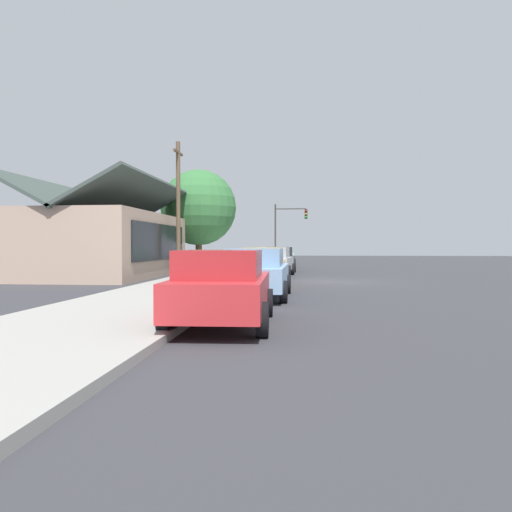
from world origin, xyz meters
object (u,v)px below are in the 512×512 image
Objects in this scene: car_seafoam at (283,257)px; traffic_light_main at (288,224)px; car_cherry at (222,287)px; car_charcoal at (279,259)px; fire_hydrant_red at (189,290)px; car_silver at (274,261)px; shade_tree at (199,208)px; utility_pole_wooden at (178,206)px; car_mustard at (264,266)px; car_skyblue at (256,273)px.

car_seafoam is 5.03m from traffic_light_main.
car_charcoal is (22.39, -0.08, 0.00)m from car_cherry.
traffic_light_main is 29.92m from fire_hydrant_red.
shade_tree is at bearing 41.69° from car_silver.
shade_tree reaches higher than car_silver.
fire_hydrant_red is at bearing 24.52° from car_cherry.
car_cherry is 0.97× the size of car_silver.
car_cherry is 18.44m from utility_pole_wooden.
car_mustard is 0.61× the size of utility_pole_wooden.
fire_hydrant_red is at bearing 169.38° from car_mustard.
car_charcoal is (16.75, 0.10, -0.00)m from car_skyblue.
traffic_light_main is 7.32× the size of fire_hydrant_red.
car_charcoal is at bearing 0.63° from car_skyblue.
shade_tree is at bearing 21.69° from car_mustard.
car_silver is 14.26m from fire_hydrant_red.
utility_pole_wooden is (-5.02, 5.44, 3.11)m from car_charcoal.
car_charcoal is 0.66× the size of shade_tree.
traffic_light_main reaches higher than car_mustard.
car_mustard is (5.37, 0.21, -0.00)m from car_skyblue.
fire_hydrant_red is at bearing 176.80° from traffic_light_main.
car_cherry is 6.32× the size of fire_hydrant_red.
fire_hydrant_red is (-8.30, 1.32, -0.32)m from car_mustard.
shade_tree is at bearing 145.18° from traffic_light_main.
car_charcoal is 8.03m from utility_pole_wooden.
car_seafoam is at bearing 176.68° from traffic_light_main.
car_silver is at bearing 178.85° from car_seafoam.
shade_tree is (-4.23, 5.65, 3.48)m from car_seafoam.
car_cherry is 1.03× the size of car_seafoam.
car_cherry and car_skyblue have the same top height.
shade_tree reaches higher than car_mustard.
shade_tree is (7.06, 5.66, 3.48)m from car_silver.
shade_tree is 1.33× the size of traffic_light_main.
car_charcoal is 6.48× the size of fire_hydrant_red.
shade_tree is at bearing 11.13° from car_cherry.
car_skyblue and car_mustard have the same top height.
car_charcoal is 10.39m from traffic_light_main.
car_seafoam is 6.14× the size of fire_hydrant_red.
car_skyblue and car_charcoal have the same top height.
fire_hydrant_red is (2.71, 1.35, -0.32)m from car_cherry.
car_skyblue is at bearing -162.52° from shade_tree.
traffic_light_main is (26.79, -0.13, 2.67)m from car_skyblue.
car_mustard is 14.51m from shade_tree.
traffic_light_main is at bearing -3.20° from fire_hydrant_red.
car_skyblue is 1.10× the size of car_seafoam.
car_charcoal is at bearing -105.42° from shade_tree.
car_silver is (16.90, -0.07, 0.00)m from car_cherry.
shade_tree reaches higher than car_cherry.
car_charcoal is at bearing 179.03° from car_seafoam.
car_mustard is 6.42× the size of fire_hydrant_red.
car_cherry is at bearing -162.87° from utility_pole_wooden.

